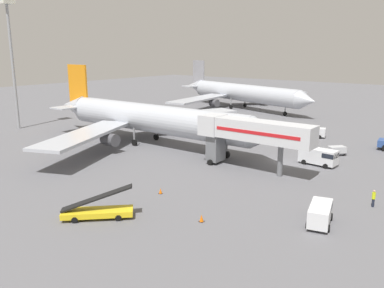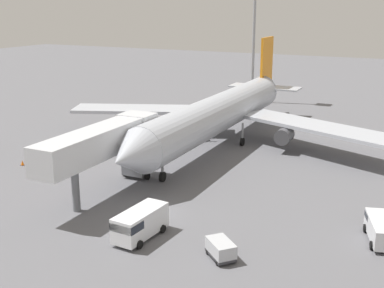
{
  "view_description": "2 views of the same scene",
  "coord_description": "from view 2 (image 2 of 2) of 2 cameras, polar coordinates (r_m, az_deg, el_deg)",
  "views": [
    {
      "loc": [
        -52.32,
        -24.42,
        15.95
      ],
      "look_at": [
        -5.96,
        11.94,
        2.03
      ],
      "focal_mm": 37.35,
      "sensor_mm": 36.0,
      "label": 1
    },
    {
      "loc": [
        21.65,
        -35.56,
        18.08
      ],
      "look_at": [
        -3.55,
        14.9,
        2.23
      ],
      "focal_mm": 46.34,
      "sensor_mm": 36.0,
      "label": 2
    }
  ],
  "objects": [
    {
      "name": "apron_light_mast",
      "position": [
        95.45,
        7.23,
        15.4
      ],
      "size": [
        2.4,
        2.4,
        25.63
      ],
      "color": "#93969B",
      "rests_on": "ground"
    },
    {
      "name": "jet_bridge",
      "position": [
        48.74,
        -9.83,
        0.1
      ],
      "size": [
        3.47,
        16.37,
        7.0
      ],
      "color": "silver",
      "rests_on": "ground"
    },
    {
      "name": "baggage_cart_far_center",
      "position": [
        37.35,
        3.33,
        -11.94
      ],
      "size": [
        2.87,
        2.79,
        1.38
      ],
      "color": "#38383D",
      "rests_on": "ground"
    },
    {
      "name": "service_van_far_left",
      "position": [
        42.46,
        20.93,
        -9.05
      ],
      "size": [
        3.2,
        5.28,
        1.82
      ],
      "color": "silver",
      "rests_on": "ground"
    },
    {
      "name": "airplane_at_gate",
      "position": [
        65.7,
        3.44,
        3.73
      ],
      "size": [
        46.47,
        48.84,
        13.15
      ],
      "color": "#B7BCC6",
      "rests_on": "ground"
    },
    {
      "name": "safety_cone_alpha",
      "position": [
        61.24,
        -18.94,
        -2.05
      ],
      "size": [
        0.42,
        0.42,
        0.64
      ],
      "color": "black",
      "rests_on": "ground"
    },
    {
      "name": "service_van_far_right",
      "position": [
        40.2,
        -6.1,
        -9.03
      ],
      "size": [
        2.6,
        5.31,
        2.34
      ],
      "color": "white",
      "rests_on": "ground"
    },
    {
      "name": "ground_plane",
      "position": [
        45.39,
        -4.44,
        -7.83
      ],
      "size": [
        300.0,
        300.0,
        0.0
      ],
      "primitive_type": "plane",
      "color": "slate"
    }
  ]
}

